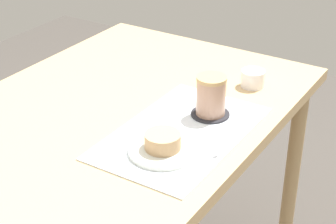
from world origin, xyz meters
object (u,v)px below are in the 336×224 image
(dining_table, at_px, (116,137))
(pastry_plate, at_px, (163,150))
(sugar_bowl, at_px, (253,78))
(pastry, at_px, (163,141))
(coffee_mug, at_px, (211,95))

(dining_table, distance_m, pastry_plate, 0.27)
(sugar_bowl, bearing_deg, pastry, 176.66)
(dining_table, height_order, pastry, pastry)
(dining_table, distance_m, coffee_mug, 0.30)
(dining_table, height_order, coffee_mug, coffee_mug)
(coffee_mug, distance_m, sugar_bowl, 0.23)
(pastry, xyz_separation_m, sugar_bowl, (0.45, -0.03, -0.01))
(pastry_plate, distance_m, pastry, 0.03)
(pastry_plate, distance_m, sugar_bowl, 0.45)
(dining_table, relative_size, coffee_mug, 10.31)
(pastry, bearing_deg, coffee_mug, -2.07)
(pastry_plate, height_order, coffee_mug, coffee_mug)
(dining_table, bearing_deg, pastry, -116.57)
(dining_table, xyz_separation_m, pastry, (-0.11, -0.23, 0.12))
(coffee_mug, height_order, sugar_bowl, coffee_mug)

